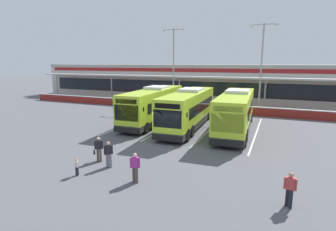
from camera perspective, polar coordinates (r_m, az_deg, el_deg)
ground_plane at (r=20.93m, az=-0.29°, el=-6.03°), size 200.00×200.00×0.00m
terminal_building at (r=46.05m, az=13.16°, el=7.00°), size 70.00×13.00×6.00m
red_barrier_wall at (r=34.26m, az=9.34°, el=1.61°), size 60.00×0.40×1.10m
coach_bus_leftmost at (r=28.05m, az=-3.08°, el=2.16°), size 3.39×12.26×3.78m
coach_bus_left_centre at (r=25.68m, az=4.49°, el=1.29°), size 3.39×12.26×3.78m
coach_bus_centre at (r=25.09m, az=14.53°, el=0.72°), size 3.39×12.26×3.78m
bay_stripe_far_west at (r=28.87m, az=-7.09°, el=-1.25°), size 0.14×13.00×0.01m
bay_stripe_west at (r=27.05m, az=0.65°, el=-2.01°), size 0.14×13.00×0.01m
bay_stripe_mid_west at (r=25.80m, az=9.32°, el=-2.83°), size 0.14×13.00×0.01m
bay_stripe_centre at (r=25.19m, az=18.65°, el=-3.63°), size 0.14×13.00×0.01m
pedestrian_with_handbag at (r=17.52m, az=-14.89°, el=-6.97°), size 0.61×0.52×1.62m
pedestrian_in_dark_coat at (r=16.41m, az=-12.83°, el=-8.07°), size 0.45×0.44×1.62m
pedestrian_child at (r=15.85m, az=-19.26°, el=-10.42°), size 0.31×0.26×1.00m
pedestrian_near_bin at (r=13.00m, az=25.01°, el=-14.20°), size 0.54×0.34×1.62m
pedestrian_approaching_bus at (r=14.20m, az=-7.18°, el=-10.98°), size 0.52×0.35×1.62m
lamp_post_west at (r=38.08m, az=1.21°, el=11.39°), size 3.24×0.28×11.00m
lamp_post_centre at (r=35.10m, az=19.69°, el=10.75°), size 3.24×0.28×11.00m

